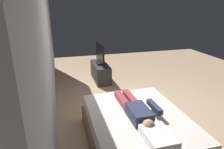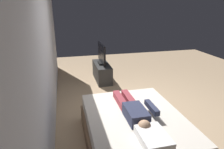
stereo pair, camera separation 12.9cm
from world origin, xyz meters
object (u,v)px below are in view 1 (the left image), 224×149
at_px(remote, 155,106).
at_px(tv, 100,54).
at_px(pillow, 158,137).
at_px(person, 136,110).
at_px(tv_stand, 100,72).
at_px(bed, 137,130).

height_order(remote, tv, tv).
bearing_deg(pillow, tv, -0.96).
distance_m(remote, tv, 2.83).
bearing_deg(person, remote, -69.53).
distance_m(remote, tv_stand, 2.84).
xyz_separation_m(pillow, tv, (3.62, -0.06, 0.18)).
distance_m(tv_stand, tv, 0.53).
relative_size(tv_stand, tv, 1.25).
bearing_deg(tv, remote, -173.36).
bearing_deg(pillow, remote, -25.29).
height_order(pillow, tv, tv).
relative_size(person, tv_stand, 1.15).
distance_m(bed, remote, 0.51).
bearing_deg(tv_stand, remote, -173.36).
distance_m(bed, tv, 3.03).
relative_size(remote, tv, 0.17).
bearing_deg(tv, tv_stand, 180.00).
relative_size(person, tv, 1.43).
xyz_separation_m(bed, person, (0.03, 0.02, 0.36)).
bearing_deg(bed, remote, -65.07).
distance_m(person, tv_stand, 2.98).
xyz_separation_m(bed, remote, (0.18, -0.39, 0.29)).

